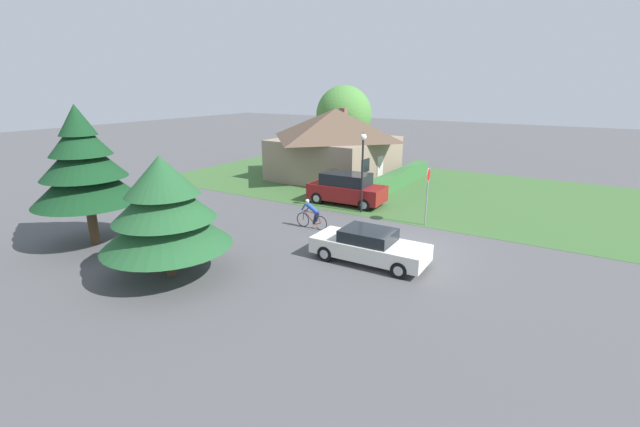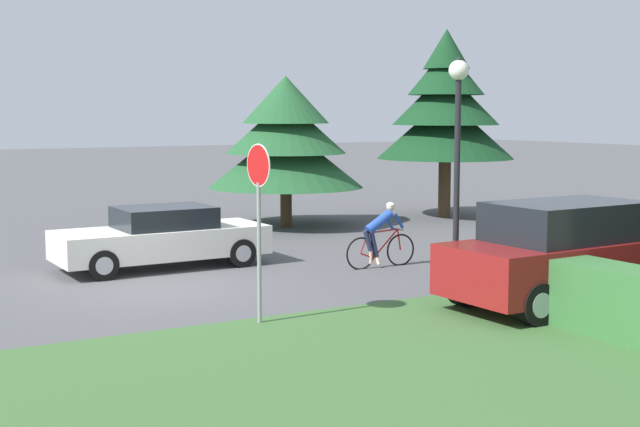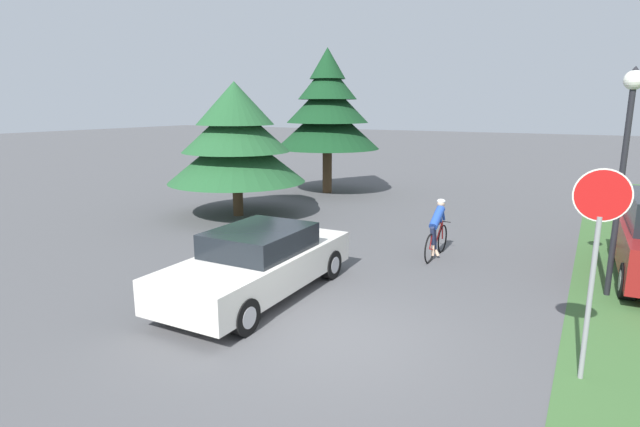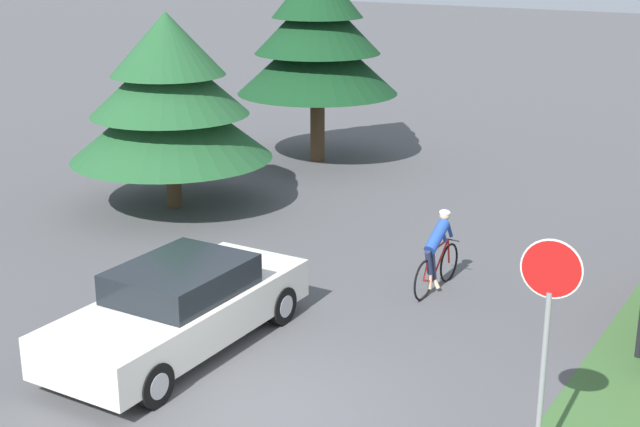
# 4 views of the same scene
# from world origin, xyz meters

# --- Properties ---
(ground_plane) EXTENTS (140.00, 140.00, 0.00)m
(ground_plane) POSITION_xyz_m (0.00, 0.00, 0.00)
(ground_plane) COLOR #515154
(grass_verge_right) EXTENTS (16.00, 36.00, 0.01)m
(grass_verge_right) POSITION_xyz_m (11.38, 4.00, 0.01)
(grass_verge_right) COLOR #3D6633
(grass_verge_right) RESTS_ON ground
(cottage_house) EXTENTS (9.23, 8.64, 5.28)m
(cottage_house) POSITION_xyz_m (11.73, 10.49, 2.74)
(cottage_house) COLOR gray
(cottage_house) RESTS_ON ground
(hedge_row) EXTENTS (11.14, 0.90, 1.11)m
(hedge_row) POSITION_xyz_m (10.80, 5.03, 0.56)
(hedge_row) COLOR #387038
(hedge_row) RESTS_ON ground
(sedan_left_lane) EXTENTS (1.94, 4.75, 1.39)m
(sedan_left_lane) POSITION_xyz_m (-2.18, 0.94, 0.68)
(sedan_left_lane) COLOR silver
(sedan_left_lane) RESTS_ON ground
(cyclist) EXTENTS (0.44, 1.83, 1.50)m
(cyclist) POSITION_xyz_m (0.24, 5.27, 0.72)
(cyclist) COLOR black
(cyclist) RESTS_ON ground
(parked_suv_right) EXTENTS (2.18, 4.66, 1.90)m
(parked_suv_right) POSITION_xyz_m (5.22, 5.96, 0.94)
(parked_suv_right) COLOR maroon
(parked_suv_right) RESTS_ON ground
(stop_sign) EXTENTS (0.71, 0.09, 3.01)m
(stop_sign) POSITION_xyz_m (3.71, 0.53, 2.12)
(stop_sign) COLOR gray
(stop_sign) RESTS_ON ground
(street_lamp) EXTENTS (0.37, 0.37, 4.53)m
(street_lamp) POSITION_xyz_m (4.06, 4.38, 3.24)
(street_lamp) COLOR black
(street_lamp) RESTS_ON ground
(conifer_tall_near) EXTENTS (4.75, 4.75, 4.62)m
(conifer_tall_near) POSITION_xyz_m (-7.32, 6.81, 2.67)
(conifer_tall_near) COLOR #4C3823
(conifer_tall_near) RESTS_ON ground
(conifer_tall_far) EXTENTS (4.55, 4.55, 6.23)m
(conifer_tall_far) POSITION_xyz_m (-6.82, 12.55, 3.61)
(conifer_tall_far) COLOR #4C3823
(conifer_tall_far) RESTS_ON ground
(deciduous_tree_right) EXTENTS (4.91, 4.91, 6.97)m
(deciduous_tree_right) POSITION_xyz_m (17.12, 12.69, 4.39)
(deciduous_tree_right) COLOR #4C3823
(deciduous_tree_right) RESTS_ON ground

